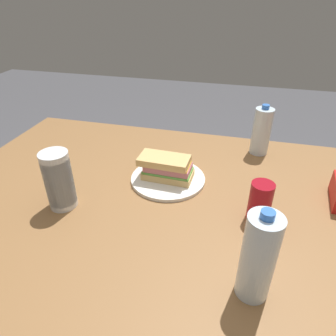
# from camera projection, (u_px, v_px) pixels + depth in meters

# --- Properties ---
(dining_table) EXTENTS (1.70, 1.08, 0.75)m
(dining_table) POSITION_uv_depth(u_px,v_px,m) (189.00, 227.00, 0.98)
(dining_table) COLOR olive
(dining_table) RESTS_ON ground_plane
(paper_plate) EXTENTS (0.26, 0.26, 0.01)m
(paper_plate) POSITION_uv_depth(u_px,v_px,m) (168.00, 179.00, 1.06)
(paper_plate) COLOR white
(paper_plate) RESTS_ON dining_table
(sandwich) EXTENTS (0.19, 0.10, 0.08)m
(sandwich) POSITION_uv_depth(u_px,v_px,m) (167.00, 167.00, 1.03)
(sandwich) COLOR #DBB26B
(sandwich) RESTS_ON paper_plate
(soda_can_red) EXTENTS (0.07, 0.07, 0.12)m
(soda_can_red) POSITION_uv_depth(u_px,v_px,m) (260.00, 201.00, 0.86)
(soda_can_red) COLOR maroon
(soda_can_red) RESTS_ON dining_table
(water_bottle_tall) EXTENTS (0.07, 0.07, 0.23)m
(water_bottle_tall) POSITION_uv_depth(u_px,v_px,m) (258.00, 257.00, 0.62)
(water_bottle_tall) COLOR silver
(water_bottle_tall) RESTS_ON dining_table
(plastic_cup_stack) EXTENTS (0.08, 0.08, 0.18)m
(plastic_cup_stack) POSITION_uv_depth(u_px,v_px,m) (59.00, 180.00, 0.90)
(plastic_cup_stack) COLOR silver
(plastic_cup_stack) RESTS_ON dining_table
(water_bottle_spare) EXTENTS (0.07, 0.07, 0.20)m
(water_bottle_spare) POSITION_uv_depth(u_px,v_px,m) (261.00, 131.00, 1.19)
(water_bottle_spare) COLOR silver
(water_bottle_spare) RESTS_ON dining_table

